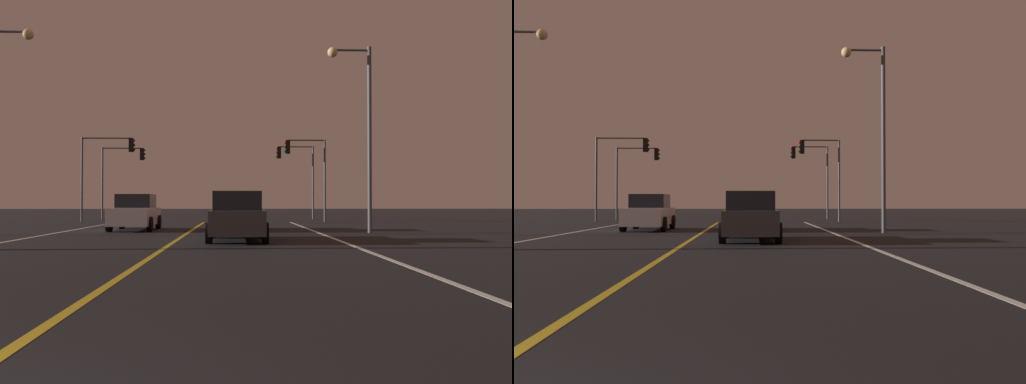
% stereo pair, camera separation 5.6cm
% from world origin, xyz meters
% --- Properties ---
extents(lane_edge_right, '(0.16, 39.17, 0.01)m').
position_xyz_m(lane_edge_right, '(5.64, 13.59, 0.00)').
color(lane_edge_right, silver).
rests_on(lane_edge_right, ground).
extents(lane_center_divider, '(0.16, 39.17, 0.01)m').
position_xyz_m(lane_center_divider, '(0.00, 13.59, 0.00)').
color(lane_center_divider, gold).
rests_on(lane_center_divider, ground).
extents(car_ahead_far, '(2.02, 4.30, 1.70)m').
position_xyz_m(car_ahead_far, '(2.18, 23.21, 0.82)').
color(car_ahead_far, black).
rests_on(car_ahead_far, ground).
extents(car_lead_same_lane, '(2.02, 4.30, 1.70)m').
position_xyz_m(car_lead_same_lane, '(2.11, 16.43, 0.82)').
color(car_lead_same_lane, black).
rests_on(car_lead_same_lane, ground).
extents(car_oncoming, '(2.02, 4.30, 1.70)m').
position_xyz_m(car_oncoming, '(-2.67, 23.53, 0.82)').
color(car_oncoming, black).
rests_on(car_oncoming, ground).
extents(traffic_light_near_right, '(2.80, 0.36, 5.49)m').
position_xyz_m(traffic_light_near_right, '(6.71, 33.67, 4.05)').
color(traffic_light_near_right, '#4C4C51').
rests_on(traffic_light_near_right, ground).
extents(traffic_light_near_left, '(3.53, 0.36, 5.57)m').
position_xyz_m(traffic_light_near_left, '(-6.35, 33.67, 4.15)').
color(traffic_light_near_left, '#4C4C51').
rests_on(traffic_light_near_left, ground).
extents(traffic_light_far_right, '(2.93, 0.36, 5.61)m').
position_xyz_m(traffic_light_far_right, '(6.66, 39.17, 4.14)').
color(traffic_light_far_right, '#4C4C51').
rests_on(traffic_light_far_right, ground).
extents(traffic_light_far_left, '(3.30, 0.36, 5.45)m').
position_xyz_m(traffic_light_far_left, '(-6.45, 39.17, 4.06)').
color(traffic_light_far_left, '#4C4C51').
rests_on(traffic_light_far_left, ground).
extents(street_lamp_right_far, '(1.91, 0.44, 8.05)m').
position_xyz_m(street_lamp_right_far, '(7.42, 20.88, 5.08)').
color(street_lamp_right_far, '#4C4C51').
rests_on(street_lamp_right_far, ground).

